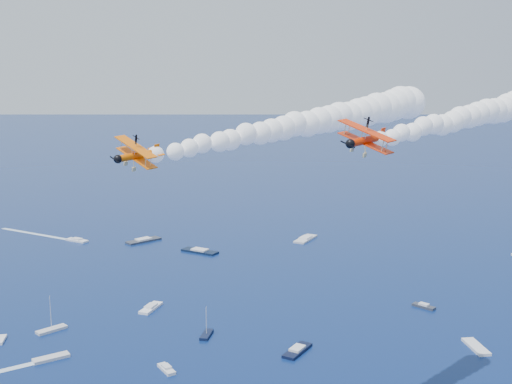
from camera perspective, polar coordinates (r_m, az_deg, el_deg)
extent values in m
cube|color=silver|center=(163.11, -17.46, -13.65)|extent=(8.59, 5.93, 0.70)
cube|color=white|center=(266.10, -15.37, -4.09)|extent=(9.40, 8.24, 0.70)
cube|color=white|center=(177.06, -21.38, -11.93)|extent=(1.75, 5.35, 0.70)
cube|color=black|center=(242.41, -4.93, -5.18)|extent=(13.89, 12.18, 0.70)
cube|color=black|center=(168.83, -4.35, -12.32)|extent=(4.04, 6.80, 0.70)
cube|color=white|center=(188.24, -9.17, -9.96)|extent=(6.84, 9.66, 0.70)
cube|color=#313542|center=(192.93, 14.45, -9.65)|extent=(5.73, 6.46, 0.70)
cube|color=#323743|center=(260.19, -9.80, -4.20)|extent=(14.16, 11.54, 0.70)
cube|color=silver|center=(152.06, -7.83, -15.08)|extent=(4.25, 6.38, 0.70)
cube|color=white|center=(170.12, 18.67, -12.69)|extent=(3.16, 9.70, 0.70)
cube|color=silver|center=(179.26, -17.42, -11.40)|extent=(7.81, 6.65, 0.70)
cube|color=black|center=(159.92, 3.63, -13.66)|extent=(8.70, 9.74, 0.70)
cube|color=silver|center=(259.62, 4.35, -4.10)|extent=(11.75, 13.95, 0.70)
cube|color=white|center=(283.12, -18.78, -3.48)|extent=(31.29, 24.82, 0.04)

